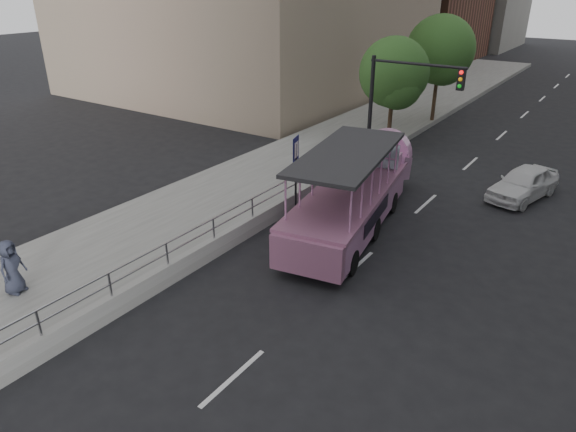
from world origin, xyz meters
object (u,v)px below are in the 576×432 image
at_px(street_tree_near, 395,76).
at_px(pedestrian_far, 11,267).
at_px(street_tree_far, 441,53).
at_px(traffic_signal, 396,98).
at_px(duck_boat, 356,193).
at_px(parking_sign, 296,166).
at_px(car, 523,183).

bearing_deg(street_tree_near, pedestrian_far, -97.96).
distance_m(pedestrian_far, street_tree_far, 25.33).
relative_size(traffic_signal, street_tree_far, 0.81).
bearing_deg(street_tree_far, duck_boat, -80.46).
bearing_deg(parking_sign, duck_boat, 7.85).
bearing_deg(pedestrian_far, parking_sign, -33.36).
distance_m(duck_boat, street_tree_far, 15.58).
bearing_deg(pedestrian_far, street_tree_far, -22.73).
distance_m(street_tree_near, street_tree_far, 6.02).
distance_m(car, parking_sign, 9.48).
relative_size(duck_boat, pedestrian_far, 6.04).
height_order(pedestrian_far, street_tree_far, street_tree_far).
bearing_deg(street_tree_far, parking_sign, -89.61).
height_order(car, pedestrian_far, pedestrian_far).
relative_size(pedestrian_far, street_tree_near, 0.28).
relative_size(car, street_tree_near, 0.67).
distance_m(duck_boat, street_tree_near, 9.82).
bearing_deg(street_tree_far, pedestrian_far, -96.51).
distance_m(car, street_tree_near, 8.54).
xyz_separation_m(pedestrian_far, parking_sign, (2.95, 9.58, 0.74)).
xyz_separation_m(duck_boat, traffic_signal, (-1.13, 5.62, 2.34)).
xyz_separation_m(car, traffic_signal, (-5.71, -0.33, 2.84)).
distance_m(car, traffic_signal, 6.39).
xyz_separation_m(car, street_tree_near, (-7.31, 3.10, 3.16)).
relative_size(car, parking_sign, 1.30).
bearing_deg(street_tree_near, duck_boat, -73.21).
xyz_separation_m(car, pedestrian_far, (-9.96, -15.86, 0.44)).
height_order(car, street_tree_far, street_tree_far).
distance_m(pedestrian_far, parking_sign, 10.05).
xyz_separation_m(duck_boat, parking_sign, (-2.43, -0.33, 0.68)).
relative_size(traffic_signal, street_tree_near, 0.91).
height_order(street_tree_near, street_tree_far, street_tree_far).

